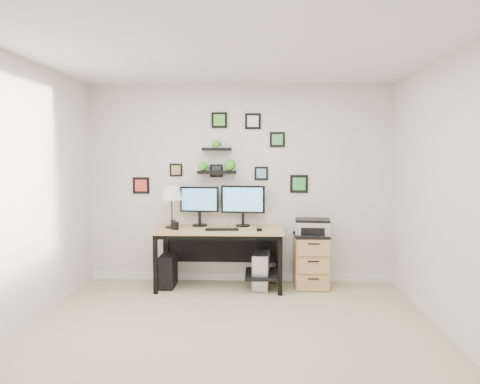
{
  "coord_description": "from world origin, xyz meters",
  "views": [
    {
      "loc": [
        0.24,
        -4.16,
        1.68
      ],
      "look_at": [
        0.0,
        1.83,
        1.2
      ],
      "focal_mm": 35.0,
      "sensor_mm": 36.0,
      "label": 1
    }
  ],
  "objects_px": {
    "desk": "(223,238)",
    "printer": "(312,227)",
    "monitor_right": "(243,202)",
    "mug": "(175,226)",
    "pc_tower_grey": "(261,270)",
    "pc_tower_black": "(168,271)",
    "file_cabinet": "(311,261)",
    "table_lamp": "(172,194)",
    "monitor_left": "(199,203)"
  },
  "relations": [
    {
      "from": "monitor_right",
      "to": "printer",
      "type": "xyz_separation_m",
      "value": [
        0.89,
        -0.12,
        -0.3
      ]
    },
    {
      "from": "mug",
      "to": "pc_tower_black",
      "type": "height_order",
      "value": "mug"
    },
    {
      "from": "monitor_right",
      "to": "desk",
      "type": "bearing_deg",
      "value": -142.44
    },
    {
      "from": "table_lamp",
      "to": "monitor_right",
      "type": "bearing_deg",
      "value": 10.18
    },
    {
      "from": "desk",
      "to": "monitor_left",
      "type": "distance_m",
      "value": 0.56
    },
    {
      "from": "monitor_left",
      "to": "printer",
      "type": "bearing_deg",
      "value": -4.66
    },
    {
      "from": "table_lamp",
      "to": "pc_tower_grey",
      "type": "relative_size",
      "value": 1.17
    },
    {
      "from": "pc_tower_black",
      "to": "pc_tower_grey",
      "type": "relative_size",
      "value": 0.88
    },
    {
      "from": "monitor_left",
      "to": "mug",
      "type": "xyz_separation_m",
      "value": [
        -0.27,
        -0.3,
        -0.25
      ]
    },
    {
      "from": "mug",
      "to": "monitor_right",
      "type": "bearing_deg",
      "value": 19.97
    },
    {
      "from": "monitor_right",
      "to": "pc_tower_grey",
      "type": "distance_m",
      "value": 0.9
    },
    {
      "from": "file_cabinet",
      "to": "desk",
      "type": "bearing_deg",
      "value": -177.03
    },
    {
      "from": "desk",
      "to": "printer",
      "type": "distance_m",
      "value": 1.15
    },
    {
      "from": "pc_tower_black",
      "to": "pc_tower_grey",
      "type": "bearing_deg",
      "value": -0.98
    },
    {
      "from": "monitor_left",
      "to": "pc_tower_black",
      "type": "distance_m",
      "value": 0.95
    },
    {
      "from": "monitor_right",
      "to": "table_lamp",
      "type": "height_order",
      "value": "table_lamp"
    },
    {
      "from": "pc_tower_grey",
      "to": "printer",
      "type": "relative_size",
      "value": 1.02
    },
    {
      "from": "desk",
      "to": "monitor_left",
      "type": "xyz_separation_m",
      "value": [
        -0.31,
        0.19,
        0.43
      ]
    },
    {
      "from": "monitor_left",
      "to": "file_cabinet",
      "type": "xyz_separation_m",
      "value": [
        1.44,
        -0.13,
        -0.72
      ]
    },
    {
      "from": "pc_tower_grey",
      "to": "printer",
      "type": "xyz_separation_m",
      "value": [
        0.65,
        0.09,
        0.55
      ]
    },
    {
      "from": "monitor_right",
      "to": "mug",
      "type": "xyz_separation_m",
      "value": [
        -0.83,
        -0.3,
        -0.27
      ]
    },
    {
      "from": "monitor_left",
      "to": "pc_tower_grey",
      "type": "height_order",
      "value": "monitor_left"
    },
    {
      "from": "printer",
      "to": "pc_tower_black",
      "type": "bearing_deg",
      "value": -177.35
    },
    {
      "from": "mug",
      "to": "monitor_left",
      "type": "bearing_deg",
      "value": 48.25
    },
    {
      "from": "monitor_left",
      "to": "pc_tower_grey",
      "type": "xyz_separation_m",
      "value": [
        0.8,
        -0.21,
        -0.83
      ]
    },
    {
      "from": "desk",
      "to": "monitor_right",
      "type": "xyz_separation_m",
      "value": [
        0.25,
        0.19,
        0.44
      ]
    },
    {
      "from": "mug",
      "to": "pc_tower_grey",
      "type": "bearing_deg",
      "value": 4.61
    },
    {
      "from": "pc_tower_grey",
      "to": "table_lamp",
      "type": "bearing_deg",
      "value": 177.24
    },
    {
      "from": "monitor_left",
      "to": "file_cabinet",
      "type": "distance_m",
      "value": 1.61
    },
    {
      "from": "mug",
      "to": "file_cabinet",
      "type": "xyz_separation_m",
      "value": [
        1.7,
        0.17,
        -0.46
      ]
    },
    {
      "from": "pc_tower_black",
      "to": "file_cabinet",
      "type": "relative_size",
      "value": 0.61
    },
    {
      "from": "monitor_left",
      "to": "printer",
      "type": "relative_size",
      "value": 1.14
    },
    {
      "from": "mug",
      "to": "pc_tower_black",
      "type": "bearing_deg",
      "value": 141.11
    },
    {
      "from": "monitor_right",
      "to": "printer",
      "type": "relative_size",
      "value": 1.26
    },
    {
      "from": "pc_tower_black",
      "to": "printer",
      "type": "distance_m",
      "value": 1.92
    },
    {
      "from": "mug",
      "to": "printer",
      "type": "distance_m",
      "value": 1.73
    },
    {
      "from": "monitor_left",
      "to": "pc_tower_grey",
      "type": "relative_size",
      "value": 1.11
    },
    {
      "from": "monitor_right",
      "to": "pc_tower_grey",
      "type": "relative_size",
      "value": 1.23
    },
    {
      "from": "mug",
      "to": "pc_tower_grey",
      "type": "distance_m",
      "value": 1.22
    },
    {
      "from": "desk",
      "to": "file_cabinet",
      "type": "relative_size",
      "value": 2.39
    },
    {
      "from": "table_lamp",
      "to": "file_cabinet",
      "type": "bearing_deg",
      "value": 0.85
    },
    {
      "from": "monitor_right",
      "to": "file_cabinet",
      "type": "distance_m",
      "value": 1.14
    },
    {
      "from": "file_cabinet",
      "to": "printer",
      "type": "distance_m",
      "value": 0.43
    },
    {
      "from": "monitor_right",
      "to": "pc_tower_grey",
      "type": "bearing_deg",
      "value": -42.41
    },
    {
      "from": "pc_tower_black",
      "to": "pc_tower_grey",
      "type": "distance_m",
      "value": 1.19
    },
    {
      "from": "pc_tower_black",
      "to": "monitor_right",
      "type": "bearing_deg",
      "value": 11.78
    },
    {
      "from": "desk",
      "to": "monitor_right",
      "type": "distance_m",
      "value": 0.54
    },
    {
      "from": "pc_tower_black",
      "to": "printer",
      "type": "relative_size",
      "value": 0.9
    },
    {
      "from": "pc_tower_grey",
      "to": "file_cabinet",
      "type": "height_order",
      "value": "file_cabinet"
    },
    {
      "from": "pc_tower_black",
      "to": "file_cabinet",
      "type": "height_order",
      "value": "file_cabinet"
    }
  ]
}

